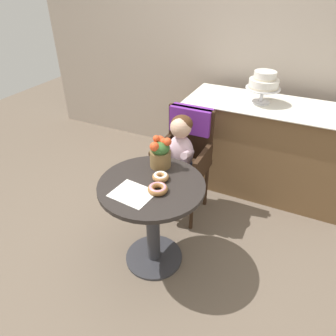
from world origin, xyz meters
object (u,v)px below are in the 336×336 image
at_px(wicker_chair, 186,146).
at_px(flower_vase, 160,152).
at_px(donut_mid, 158,189).
at_px(cafe_table, 152,208).
at_px(donut_front, 161,177).
at_px(seated_child, 179,150).
at_px(tiered_cake_stand, 264,82).

relative_size(wicker_chair, flower_vase, 4.02).
bearing_deg(flower_vase, donut_mid, -66.49).
distance_m(cafe_table, wicker_chair, 0.72).
relative_size(cafe_table, donut_front, 6.39).
height_order(cafe_table, seated_child, seated_child).
distance_m(cafe_table, flower_vase, 0.40).
relative_size(cafe_table, flower_vase, 3.04).
bearing_deg(donut_mid, wicker_chair, 99.02).
xyz_separation_m(wicker_chair, donut_front, (0.08, -0.64, 0.10)).
distance_m(wicker_chair, tiered_cake_stand, 0.87).
relative_size(wicker_chair, tiered_cake_stand, 3.18).
bearing_deg(cafe_table, flower_vase, 101.36).
relative_size(donut_mid, tiered_cake_stand, 0.43).
relative_size(seated_child, donut_mid, 5.60).
bearing_deg(donut_mid, donut_front, 109.10).
bearing_deg(donut_front, donut_mid, -70.90).
relative_size(cafe_table, tiered_cake_stand, 2.40).
bearing_deg(cafe_table, tiered_cake_stand, 72.05).
height_order(wicker_chair, seated_child, seated_child).
height_order(donut_front, donut_mid, donut_front).
xyz_separation_m(cafe_table, donut_mid, (0.08, -0.06, 0.23)).
distance_m(cafe_table, seated_child, 0.58).
distance_m(cafe_table, donut_front, 0.25).
distance_m(donut_front, flower_vase, 0.19).
distance_m(seated_child, flower_vase, 0.37).
bearing_deg(seated_child, flower_vase, -89.83).
bearing_deg(seated_child, tiered_cake_stand, 57.99).
bearing_deg(seated_child, donut_mid, -78.73).
bearing_deg(flower_vase, donut_front, -63.03).
height_order(seated_child, donut_mid, seated_child).
bearing_deg(donut_mid, cafe_table, 143.52).
relative_size(cafe_table, wicker_chair, 0.75).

